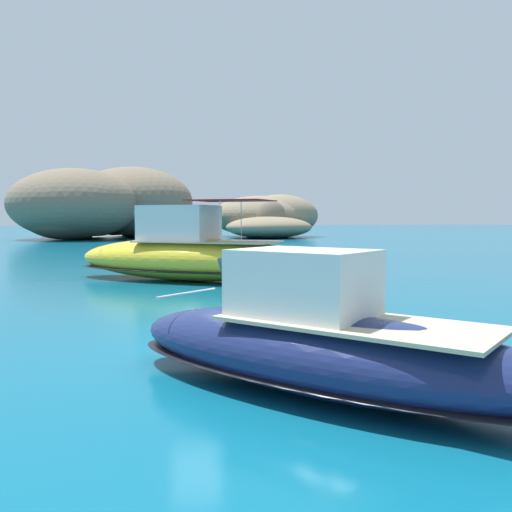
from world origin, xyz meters
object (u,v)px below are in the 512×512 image
Objects in this scene: islet_large at (108,207)px; motorboat_navy at (322,345)px; islet_small at (268,218)px; motorboat_yellow at (190,255)px.

motorboat_navy is (10.95, -72.03, -3.53)m from islet_large.
islet_small is at bearing -0.44° from islet_large.
motorboat_navy is 0.61× the size of motorboat_yellow.
islet_large is 56.72m from motorboat_yellow.
motorboat_yellow is (-1.50, 16.19, 0.36)m from motorboat_navy.
motorboat_yellow is at bearing 95.28° from motorboat_navy.
islet_large is at bearing 98.65° from motorboat_navy.
motorboat_yellow is at bearing -103.37° from islet_small.
islet_small is at bearing 76.63° from motorboat_yellow.
motorboat_navy is (-11.73, -71.86, -2.05)m from islet_small.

